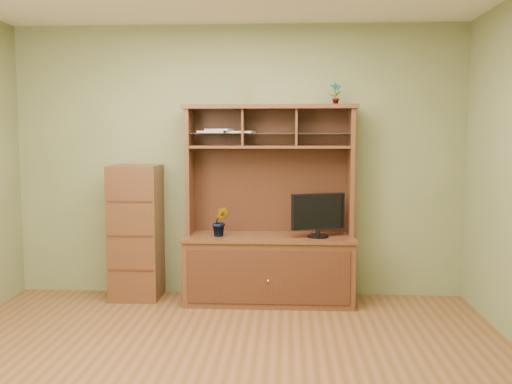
{
  "coord_description": "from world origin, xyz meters",
  "views": [
    {
      "loc": [
        0.49,
        -3.71,
        1.61
      ],
      "look_at": [
        0.22,
        1.2,
        1.12
      ],
      "focal_mm": 40.0,
      "sensor_mm": 36.0,
      "label": 1
    }
  ],
  "objects": [
    {
      "name": "side_cabinet",
      "position": [
        -0.99,
        1.77,
        0.66
      ],
      "size": [
        0.47,
        0.43,
        1.32
      ],
      "color": "#472214",
      "rests_on": "room"
    },
    {
      "name": "magazines",
      "position": [
        -0.12,
        1.81,
        1.65
      ],
      "size": [
        0.56,
        0.24,
        0.04
      ],
      "color": "silver",
      "rests_on": "media_hutch"
    },
    {
      "name": "orchid_plant",
      "position": [
        -0.14,
        1.65,
        0.79
      ],
      "size": [
        0.16,
        0.14,
        0.29
      ],
      "primitive_type": "imported",
      "rotation": [
        0.0,
        0.0,
        0.07
      ],
      "color": "#3A5E20",
      "rests_on": "media_hutch"
    },
    {
      "name": "top_plant",
      "position": [
        0.95,
        1.8,
        2.01
      ],
      "size": [
        0.13,
        0.1,
        0.21
      ],
      "primitive_type": "imported",
      "rotation": [
        0.0,
        0.0,
        0.2
      ],
      "color": "#285F21",
      "rests_on": "media_hutch"
    },
    {
      "name": "reed_diffuser",
      "position": [
        0.02,
        1.81,
        2.02
      ],
      "size": [
        0.06,
        0.06,
        0.3
      ],
      "color": "silver",
      "rests_on": "media_hutch"
    },
    {
      "name": "monitor",
      "position": [
        0.79,
        1.65,
        0.87
      ],
      "size": [
        0.51,
        0.21,
        0.42
      ],
      "rotation": [
        0.0,
        0.0,
        0.34
      ],
      "color": "black",
      "rests_on": "media_hutch"
    },
    {
      "name": "room",
      "position": [
        0.0,
        0.0,
        1.35
      ],
      "size": [
        4.54,
        4.04,
        2.74
      ],
      "color": "brown",
      "rests_on": "ground"
    },
    {
      "name": "media_hutch",
      "position": [
        0.32,
        1.73,
        0.52
      ],
      "size": [
        1.66,
        0.61,
        1.9
      ],
      "color": "#472214",
      "rests_on": "room"
    }
  ]
}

